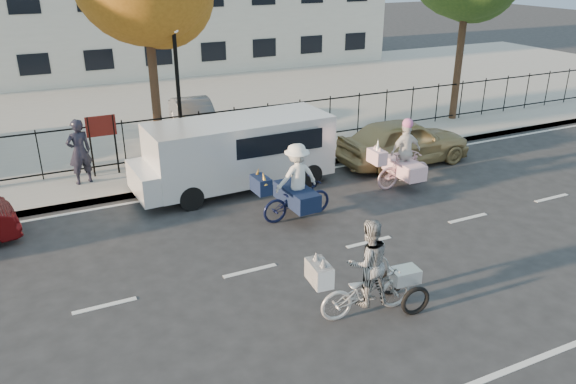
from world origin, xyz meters
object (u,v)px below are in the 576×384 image
bull_bike (296,189)px  pedestrian (79,152)px  zebra_trike (367,279)px  lot_car_c (194,116)px  lamppost (177,69)px  unicorn_bike (404,162)px  white_van (237,151)px  gold_sedan (404,141)px

bull_bike → pedestrian: pedestrian is taller
zebra_trike → lot_car_c: (0.42, 12.20, 0.01)m
lamppost → bull_bike: lamppost is taller
unicorn_bike → white_van: size_ratio=0.36×
unicorn_bike → white_van: (-4.29, 2.02, 0.35)m
gold_sedan → unicorn_bike: bearing=143.7°
zebra_trike → white_van: bearing=4.2°
bull_bike → pedestrian: 6.42m
lot_car_c → unicorn_bike: bearing=-57.2°
gold_sedan → pedestrian: size_ratio=2.31×
lamppost → pedestrian: size_ratio=2.29×
gold_sedan → lot_car_c: gold_sedan is taller
zebra_trike → lot_car_c: zebra_trike is taller
unicorn_bike → bull_bike: 3.74m
zebra_trike → gold_sedan: zebra_trike is taller
white_van → pedestrian: size_ratio=3.01×
white_van → gold_sedan: (5.51, -0.39, -0.36)m
unicorn_bike → lot_car_c: 8.36m
bull_bike → gold_sedan: size_ratio=0.49×
bull_bike → gold_sedan: 5.38m
zebra_trike → white_van: size_ratio=0.39×
pedestrian → unicorn_bike: bearing=139.3°
unicorn_bike → lot_car_c: unicorn_bike is taller
gold_sedan → pedestrian: 9.81m
pedestrian → lot_car_c: bearing=-157.1°
white_van → pedestrian: bearing=152.5°
zebra_trike → bull_bike: bull_bike is taller
unicorn_bike → pedestrian: size_ratio=1.08×
unicorn_bike → gold_sedan: 2.04m
lamppost → pedestrian: 3.69m
bull_bike → white_van: bearing=10.0°
lamppost → unicorn_bike: (5.24, -4.32, -2.36)m
gold_sedan → lot_car_c: bearing=42.4°
lamppost → lot_car_c: (1.30, 3.05, -2.36)m
white_van → bull_bike: bearing=-79.4°
white_van → gold_sedan: size_ratio=1.31×
zebra_trike → bull_bike: (0.65, 4.28, 0.05)m
zebra_trike → white_van: white_van is taller
white_van → gold_sedan: bearing=-6.3°
zebra_trike → gold_sedan: 8.53m
lamppost → unicorn_bike: bearing=-39.5°
unicorn_bike → pedestrian: 9.20m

